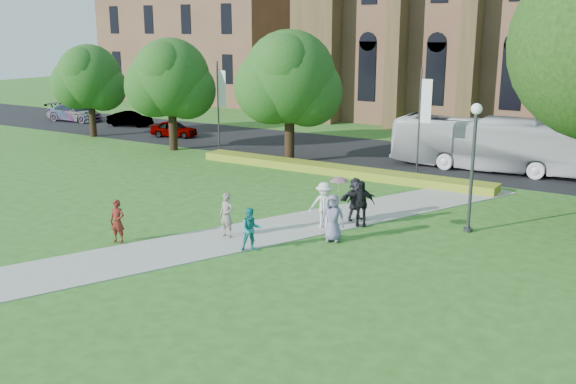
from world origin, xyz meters
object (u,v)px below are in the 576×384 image
Objects in this scene: car_0 at (174,129)px; pedestrian_0 at (117,221)px; car_2 at (74,112)px; streetlamp at (473,152)px; car_1 at (130,119)px; tour_coach at (488,144)px.

pedestrian_0 is at bearing -158.23° from car_0.
car_2 is at bearing 128.35° from pedestrian_0.
streetlamp is 0.99× the size of car_2.
pedestrian_0 reaches higher than car_1.
car_0 is 0.68× the size of car_2.
car_0 is at bearing 156.10° from streetlamp.
car_0 is 7.16m from car_1.
car_2 is 35.91m from pedestrian_0.
tour_coach is 30.36m from car_1.
streetlamp is 0.47× the size of tour_coach.
car_0 is 0.95× the size of car_1.
car_2 is (-6.60, -0.27, 0.15)m from car_1.
pedestrian_0 is at bearing -142.31° from streetlamp.
tour_coach is at bearing -98.61° from car_2.
car_1 is (-32.85, 13.73, -2.66)m from streetlamp.
streetlamp is at bearing -128.78° from car_0.
car_0 is (-26.03, 11.53, -2.67)m from streetlamp.
car_2 is (-36.90, 1.29, -0.77)m from tour_coach.
car_2 is at bearing 66.97° from car_0.
car_2 is (-13.42, 1.92, 0.16)m from car_0.
car_1 is (-6.82, 2.19, 0.01)m from car_0.
pedestrian_0 is (-11.08, -8.56, -2.42)m from streetlamp.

